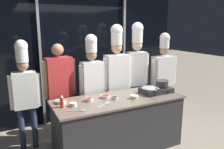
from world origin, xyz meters
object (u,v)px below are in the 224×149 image
at_px(prep_bowl_chicken, 134,97).
at_px(chef_line, 117,71).
at_px(prep_bowl_chili_flakes, 89,99).
at_px(chef_sous, 92,78).
at_px(portable_stove, 156,90).
at_px(chef_apprentice, 163,72).
at_px(squeeze_bottle_chili, 62,101).
at_px(prep_bowl_bell_pepper, 105,96).
at_px(frying_pan, 151,87).
at_px(prep_bowl_soy_glaze, 115,98).
at_px(serving_spoon_slotted, 80,110).
at_px(prep_bowl_scallions, 61,101).
at_px(chef_head, 25,87).
at_px(prep_bowl_onion, 73,104).
at_px(serving_spoon_solid, 105,104).
at_px(person_guest, 59,84).
at_px(stock_pot, 162,83).
at_px(chef_pastry, 137,64).

bearing_deg(prep_bowl_chicken, chef_line, 85.00).
height_order(prep_bowl_chili_flakes, chef_sous, chef_sous).
distance_m(portable_stove, prep_bowl_chili_flakes, 1.23).
xyz_separation_m(prep_bowl_chicken, chef_apprentice, (1.20, 0.74, 0.16)).
xyz_separation_m(squeeze_bottle_chili, prep_bowl_chili_flakes, (0.45, 0.07, -0.06)).
distance_m(prep_bowl_chicken, chef_apprentice, 1.42).
distance_m(prep_bowl_bell_pepper, chef_sous, 0.52).
distance_m(frying_pan, prep_bowl_soy_glaze, 0.70).
relative_size(prep_bowl_chicken, serving_spoon_slotted, 0.53).
distance_m(frying_pan, prep_bowl_scallions, 1.54).
distance_m(prep_bowl_chili_flakes, prep_bowl_bell_pepper, 0.30).
distance_m(prep_bowl_scallions, chef_head, 0.67).
bearing_deg(prep_bowl_onion, prep_bowl_scallions, 119.90).
bearing_deg(prep_bowl_onion, portable_stove, 0.00).
distance_m(prep_bowl_onion, serving_spoon_solid, 0.48).
bearing_deg(chef_line, squeeze_bottle_chili, 24.05).
height_order(prep_bowl_soy_glaze, chef_head, chef_head).
bearing_deg(prep_bowl_chicken, prep_bowl_onion, 173.79).
height_order(squeeze_bottle_chili, serving_spoon_solid, squeeze_bottle_chili).
relative_size(frying_pan, squeeze_bottle_chili, 2.76).
bearing_deg(prep_bowl_chicken, frying_pan, 14.58).
bearing_deg(chef_head, prep_bowl_soy_glaze, 153.41).
bearing_deg(prep_bowl_soy_glaze, portable_stove, -1.19).
xyz_separation_m(person_guest, chef_apprentice, (2.22, -0.07, 0.02)).
distance_m(squeeze_bottle_chili, serving_spoon_slotted, 0.33).
height_order(frying_pan, prep_bowl_scallions, frying_pan).
relative_size(squeeze_bottle_chili, chef_line, 0.09).
height_order(prep_bowl_scallions, chef_sous, chef_sous).
relative_size(frying_pan, chef_head, 0.29).
xyz_separation_m(prep_bowl_scallions, serving_spoon_solid, (0.59, -0.35, -0.02)).
relative_size(prep_bowl_bell_pepper, prep_bowl_chicken, 1.18).
bearing_deg(prep_bowl_soy_glaze, prep_bowl_scallions, 165.79).
bearing_deg(frying_pan, person_guest, 153.57).
bearing_deg(stock_pot, chef_pastry, 96.67).
height_order(portable_stove, serving_spoon_slotted, portable_stove).
bearing_deg(squeeze_bottle_chili, frying_pan, -1.37).
height_order(prep_bowl_chicken, serving_spoon_slotted, prep_bowl_chicken).
bearing_deg(portable_stove, chef_line, 125.71).
bearing_deg(chef_head, chef_pastry, -178.34).
height_order(chef_head, chef_pastry, chef_pastry).
height_order(squeeze_bottle_chili, chef_head, chef_head).
relative_size(prep_bowl_scallions, prep_bowl_chicken, 1.29).
relative_size(prep_bowl_scallions, chef_pastry, 0.08).
distance_m(prep_bowl_scallions, chef_line, 1.29).
distance_m(prep_bowl_chili_flakes, chef_pastry, 1.46).
height_order(prep_bowl_chicken, chef_line, chef_line).
xyz_separation_m(prep_bowl_onion, prep_bowl_scallions, (-0.13, 0.23, -0.01)).
height_order(portable_stove, stock_pot, stock_pot).
distance_m(squeeze_bottle_chili, chef_sous, 0.92).
height_order(prep_bowl_scallions, chef_apprentice, chef_apprentice).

